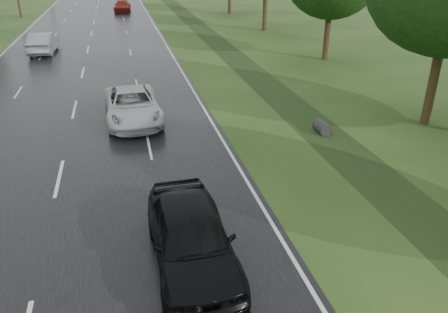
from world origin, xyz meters
name	(u,v)px	position (x,y,z in m)	size (l,w,h in m)	color
road	(93,26)	(0.00, 45.00, 0.02)	(14.00, 180.00, 0.04)	black
edge_stripe_east	(154,24)	(6.75, 45.00, 0.04)	(0.12, 180.00, 0.01)	silver
edge_stripe_west	(29,28)	(-6.75, 45.00, 0.04)	(0.12, 180.00, 0.01)	silver
center_line	(93,26)	(0.00, 45.00, 0.04)	(0.12, 180.00, 0.01)	silver
drainage_ditch	(264,82)	(11.50, 18.71, 0.04)	(2.20, 120.00, 0.56)	#1D3013
white_pickup	(132,105)	(3.00, 13.56, 0.82)	(2.57, 5.58, 1.55)	#BDBDBD
dark_sedan	(191,237)	(4.03, 2.00, 0.92)	(2.07, 5.15, 1.75)	black
silver_sedan	(43,43)	(-3.39, 31.33, 0.87)	(1.75, 5.02, 1.65)	gray
far_car_red	(122,6)	(3.59, 57.41, 0.77)	(2.05, 5.05, 1.47)	maroon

